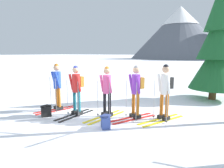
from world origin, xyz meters
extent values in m
plane|color=white|center=(0.00, 0.00, 0.00)|extent=(400.00, 400.00, 0.00)
cube|color=red|center=(-1.72, -0.50, 0.01)|extent=(0.68, 1.49, 0.02)
cube|color=red|center=(-1.93, -0.42, 0.01)|extent=(0.68, 1.49, 0.02)
cube|color=black|center=(-1.68, -0.41, 0.08)|extent=(0.20, 0.28, 0.12)
cylinder|color=#B76019|center=(-1.68, -0.41, 0.54)|extent=(0.11, 0.11, 0.83)
cube|color=black|center=(-1.89, -0.32, 0.08)|extent=(0.20, 0.28, 0.12)
cylinder|color=#B76019|center=(-1.89, -0.32, 0.54)|extent=(0.11, 0.11, 0.83)
cylinder|color=blue|center=(-1.79, -0.37, 1.14)|extent=(0.28, 0.28, 0.62)
sphere|color=tan|center=(-1.79, -0.37, 1.60)|extent=(0.23, 0.23, 0.23)
sphere|color=#B76019|center=(-1.79, -0.37, 1.67)|extent=(0.17, 0.17, 0.17)
cylinder|color=blue|center=(-1.64, -0.49, 1.16)|extent=(0.15, 0.22, 0.59)
cylinder|color=blue|center=(-1.98, -0.35, 1.16)|extent=(0.15, 0.22, 0.59)
cylinder|color=#A5A5AD|center=(-1.60, -0.64, 0.62)|extent=(0.02, 0.02, 1.25)
cylinder|color=black|center=(-1.60, -0.64, 0.06)|extent=(0.07, 0.07, 0.01)
cylinder|color=#A5A5AD|center=(-2.10, -0.43, 0.62)|extent=(0.02, 0.02, 1.25)
cylinder|color=black|center=(-2.10, -0.43, 0.06)|extent=(0.07, 0.07, 0.01)
cube|color=black|center=(-0.69, -0.57, 0.01)|extent=(0.27, 1.58, 0.02)
cube|color=black|center=(-0.91, -0.55, 0.01)|extent=(0.27, 1.58, 0.02)
cube|color=black|center=(-0.68, -0.47, 0.08)|extent=(0.14, 0.27, 0.12)
cylinder|color=#1E6B7A|center=(-0.68, -0.47, 0.53)|extent=(0.11, 0.11, 0.82)
cube|color=black|center=(-0.90, -0.45, 0.08)|extent=(0.14, 0.27, 0.12)
cylinder|color=#1E6B7A|center=(-0.90, -0.45, 0.53)|extent=(0.11, 0.11, 0.82)
cylinder|color=red|center=(-0.79, -0.46, 1.12)|extent=(0.28, 0.28, 0.61)
sphere|color=tan|center=(-0.79, -0.46, 1.57)|extent=(0.22, 0.22, 0.22)
sphere|color=#2D389E|center=(-0.79, -0.46, 1.64)|extent=(0.17, 0.17, 0.17)
cylinder|color=red|center=(-0.62, -0.54, 1.14)|extent=(0.10, 0.21, 0.58)
cylinder|color=red|center=(-0.98, -0.50, 1.14)|extent=(0.10, 0.21, 0.58)
cylinder|color=#A5A5AD|center=(-0.54, -0.67, 0.61)|extent=(0.02, 0.02, 1.23)
cylinder|color=black|center=(-0.54, -0.67, 0.06)|extent=(0.07, 0.07, 0.01)
cylinder|color=#A5A5AD|center=(-1.08, -0.61, 0.61)|extent=(0.02, 0.02, 1.23)
cylinder|color=black|center=(-1.08, -0.61, 0.06)|extent=(0.07, 0.07, 0.01)
cube|color=#99661E|center=(-0.77, -0.29, 1.15)|extent=(0.28, 0.19, 0.36)
cube|color=yellow|center=(0.31, -0.22, 0.01)|extent=(0.45, 1.72, 0.02)
cube|color=yellow|center=(0.09, -0.17, 0.01)|extent=(0.45, 1.72, 0.02)
cube|color=black|center=(0.33, -0.12, 0.08)|extent=(0.16, 0.28, 0.12)
cylinder|color=black|center=(0.33, -0.12, 0.53)|extent=(0.11, 0.11, 0.81)
cube|color=black|center=(0.11, -0.07, 0.08)|extent=(0.16, 0.28, 0.12)
cylinder|color=black|center=(0.11, -0.07, 0.53)|extent=(0.11, 0.11, 0.81)
cylinder|color=#E55193|center=(0.22, -0.10, 1.12)|extent=(0.28, 0.28, 0.61)
sphere|color=tan|center=(0.22, -0.10, 1.56)|extent=(0.22, 0.22, 0.22)
sphere|color=#B76019|center=(0.22, -0.10, 1.63)|extent=(0.16, 0.16, 0.16)
cylinder|color=#E55193|center=(0.39, -0.19, 1.13)|extent=(0.12, 0.21, 0.58)
cylinder|color=#E55193|center=(0.03, -0.12, 1.13)|extent=(0.12, 0.21, 0.58)
cylinder|color=#A5A5AD|center=(0.45, -0.33, 0.61)|extent=(0.02, 0.02, 1.22)
cylinder|color=black|center=(0.45, -0.33, 0.06)|extent=(0.07, 0.07, 0.01)
cylinder|color=#A5A5AD|center=(-0.08, -0.22, 0.61)|extent=(0.02, 0.02, 1.22)
cylinder|color=black|center=(-0.08, -0.22, 0.06)|extent=(0.07, 0.07, 0.01)
cube|color=red|center=(1.17, 0.08, 0.01)|extent=(0.92, 1.53, 0.02)
cube|color=red|center=(0.98, 0.19, 0.01)|extent=(0.92, 1.53, 0.02)
cube|color=black|center=(1.22, 0.16, 0.08)|extent=(0.22, 0.28, 0.12)
cylinder|color=#B76019|center=(1.22, 0.16, 0.54)|extent=(0.11, 0.11, 0.83)
cube|color=black|center=(1.03, 0.27, 0.08)|extent=(0.22, 0.28, 0.12)
cylinder|color=#B76019|center=(1.03, 0.27, 0.54)|extent=(0.11, 0.11, 0.83)
cylinder|color=purple|center=(1.12, 0.22, 1.15)|extent=(0.28, 0.28, 0.63)
sphere|color=tan|center=(1.12, 0.22, 1.61)|extent=(0.23, 0.23, 0.23)
sphere|color=gray|center=(1.12, 0.22, 1.67)|extent=(0.17, 0.17, 0.17)
cylinder|color=purple|center=(1.25, 0.08, 1.16)|extent=(0.17, 0.21, 0.59)
cylinder|color=purple|center=(0.94, 0.26, 1.16)|extent=(0.17, 0.21, 0.59)
cylinder|color=#A5A5AD|center=(1.27, -0.07, 0.63)|extent=(0.02, 0.02, 1.25)
cylinder|color=black|center=(1.27, -0.07, 0.06)|extent=(0.07, 0.07, 0.01)
cylinder|color=#A5A5AD|center=(0.80, 0.19, 0.63)|extent=(0.02, 0.02, 1.25)
cylinder|color=black|center=(0.80, 0.19, 0.06)|extent=(0.07, 0.07, 0.01)
cube|color=#99661E|center=(1.21, 0.37, 1.18)|extent=(0.31, 0.27, 0.36)
cube|color=yellow|center=(2.04, 0.39, 0.01)|extent=(0.90, 1.64, 0.02)
cube|color=yellow|center=(1.84, 0.49, 0.01)|extent=(0.90, 1.64, 0.02)
cube|color=black|center=(2.08, 0.48, 0.08)|extent=(0.22, 0.28, 0.12)
cylinder|color=#B76019|center=(2.08, 0.48, 0.55)|extent=(0.11, 0.11, 0.85)
cube|color=black|center=(1.89, 0.58, 0.08)|extent=(0.22, 0.28, 0.12)
cylinder|color=#B76019|center=(1.89, 0.58, 0.55)|extent=(0.11, 0.11, 0.85)
cylinder|color=white|center=(1.98, 0.53, 1.17)|extent=(0.28, 0.28, 0.64)
sphere|color=tan|center=(1.98, 0.53, 1.64)|extent=(0.23, 0.23, 0.23)
sphere|color=black|center=(1.98, 0.53, 1.71)|extent=(0.17, 0.17, 0.17)
cylinder|color=white|center=(2.12, 0.39, 1.19)|extent=(0.16, 0.22, 0.61)
cylinder|color=white|center=(1.80, 0.56, 1.19)|extent=(0.16, 0.22, 0.61)
cylinder|color=#A5A5AD|center=(2.14, 0.24, 0.64)|extent=(0.02, 0.02, 1.28)
cylinder|color=black|center=(2.14, 0.24, 0.06)|extent=(0.07, 0.07, 0.01)
cylinder|color=#A5A5AD|center=(1.66, 0.49, 0.64)|extent=(0.02, 0.02, 1.28)
cylinder|color=black|center=(1.66, 0.49, 0.06)|extent=(0.07, 0.07, 0.01)
cube|color=black|center=(2.06, 0.68, 1.21)|extent=(0.30, 0.26, 0.36)
cylinder|color=#51381E|center=(3.25, 4.39, 0.51)|extent=(0.32, 0.32, 1.01)
cone|color=#195628|center=(3.25, 4.39, 1.58)|extent=(2.17, 2.17, 2.14)
cone|color=#195628|center=(3.25, 4.39, 2.93)|extent=(1.66, 1.66, 2.14)
cone|color=#195628|center=(3.25, 4.39, 4.17)|extent=(1.18, 1.18, 2.14)
cube|color=black|center=(-1.59, -1.12, 0.17)|extent=(0.38, 0.40, 0.34)
cube|color=black|center=(-1.59, -1.12, 0.36)|extent=(0.22, 0.28, 0.04)
cube|color=#384C99|center=(0.70, -0.97, 0.17)|extent=(0.39, 0.40, 0.34)
cube|color=navy|center=(0.70, -0.97, 0.36)|extent=(0.22, 0.28, 0.04)
cone|color=slate|center=(-10.20, 68.04, 9.34)|extent=(34.83, 34.83, 18.67)
cone|color=white|center=(-10.20, 68.04, 15.31)|extent=(13.16, 13.16, 6.72)
camera|label=1|loc=(3.42, -5.36, 2.15)|focal=30.12mm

